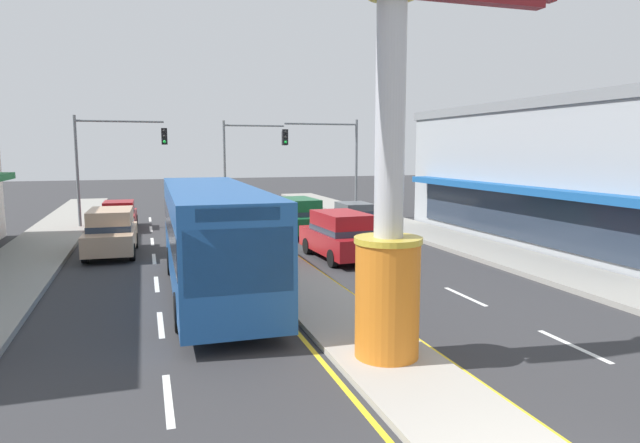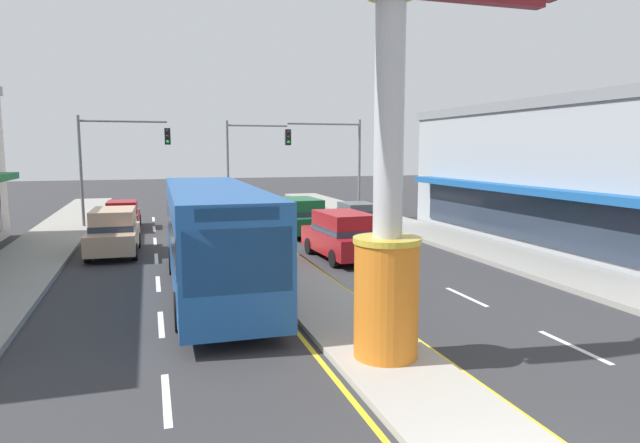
{
  "view_description": "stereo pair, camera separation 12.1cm",
  "coord_description": "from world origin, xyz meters",
  "px_view_note": "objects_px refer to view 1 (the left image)",
  "views": [
    {
      "loc": [
        -4.64,
        -4.82,
        4.38
      ],
      "look_at": [
        -0.53,
        8.09,
        2.6
      ],
      "focal_mm": 31.03,
      "sensor_mm": 36.0,
      "label": 1
    },
    {
      "loc": [
        -4.52,
        -4.86,
        4.38
      ],
      "look_at": [
        -0.53,
        8.09,
        2.6
      ],
      "focal_mm": 31.03,
      "sensor_mm": 36.0,
      "label": 2
    }
  ],
  "objects_px": {
    "district_sign": "(390,150)",
    "traffic_light_right_side": "(330,151)",
    "suv_far_right_lane": "(111,231)",
    "bus_near_right_lane": "(212,232)",
    "storefront_right": "(602,174)",
    "traffic_light_left_side": "(111,152)",
    "traffic_light_median_far": "(247,152)",
    "suv_kerb_right": "(297,216)",
    "sedan_mid_left_lane": "(119,215)",
    "suv_far_left_oncoming": "(340,235)",
    "sedan_near_left_lane": "(354,216)"
  },
  "relations": [
    {
      "from": "suv_far_right_lane",
      "to": "traffic_light_right_side",
      "type": "bearing_deg",
      "value": 33.49
    },
    {
      "from": "storefront_right",
      "to": "bus_near_right_lane",
      "type": "relative_size",
      "value": 1.67
    },
    {
      "from": "storefront_right",
      "to": "sedan_mid_left_lane",
      "type": "bearing_deg",
      "value": 151.19
    },
    {
      "from": "storefront_right",
      "to": "suv_far_right_lane",
      "type": "relative_size",
      "value": 4.04
    },
    {
      "from": "district_sign",
      "to": "traffic_light_right_side",
      "type": "distance_m",
      "value": 23.27
    },
    {
      "from": "suv_far_right_lane",
      "to": "suv_kerb_right",
      "type": "bearing_deg",
      "value": 17.69
    },
    {
      "from": "suv_far_right_lane",
      "to": "sedan_near_left_lane",
      "type": "height_order",
      "value": "suv_far_right_lane"
    },
    {
      "from": "traffic_light_right_side",
      "to": "suv_kerb_right",
      "type": "height_order",
      "value": "traffic_light_right_side"
    },
    {
      "from": "traffic_light_left_side",
      "to": "suv_kerb_right",
      "type": "height_order",
      "value": "traffic_light_left_side"
    },
    {
      "from": "suv_far_right_lane",
      "to": "sedan_near_left_lane",
      "type": "bearing_deg",
      "value": 15.23
    },
    {
      "from": "traffic_light_median_far",
      "to": "suv_far_left_oncoming",
      "type": "xyz_separation_m",
      "value": [
        0.89,
        -15.5,
        -3.21
      ]
    },
    {
      "from": "traffic_light_median_far",
      "to": "sedan_mid_left_lane",
      "type": "bearing_deg",
      "value": -153.86
    },
    {
      "from": "suv_far_left_oncoming",
      "to": "district_sign",
      "type": "bearing_deg",
      "value": -104.68
    },
    {
      "from": "traffic_light_right_side",
      "to": "bus_near_right_lane",
      "type": "bearing_deg",
      "value": -120.1
    },
    {
      "from": "district_sign",
      "to": "sedan_near_left_lane",
      "type": "relative_size",
      "value": 2.02
    },
    {
      "from": "sedan_near_left_lane",
      "to": "storefront_right",
      "type": "bearing_deg",
      "value": -37.51
    },
    {
      "from": "storefront_right",
      "to": "suv_kerb_right",
      "type": "xyz_separation_m",
      "value": [
        -12.72,
        6.74,
        -2.27
      ]
    },
    {
      "from": "storefront_right",
      "to": "suv_far_right_lane",
      "type": "bearing_deg",
      "value": 169.59
    },
    {
      "from": "district_sign",
      "to": "suv_far_right_lane",
      "type": "distance_m",
      "value": 15.81
    },
    {
      "from": "sedan_near_left_lane",
      "to": "sedan_mid_left_lane",
      "type": "height_order",
      "value": "same"
    },
    {
      "from": "traffic_light_right_side",
      "to": "traffic_light_median_far",
      "type": "xyz_separation_m",
      "value": [
        -4.47,
        3.57,
        -0.05
      ]
    },
    {
      "from": "district_sign",
      "to": "sedan_near_left_lane",
      "type": "height_order",
      "value": "district_sign"
    },
    {
      "from": "district_sign",
      "to": "traffic_light_median_far",
      "type": "bearing_deg",
      "value": 85.92
    },
    {
      "from": "suv_far_left_oncoming",
      "to": "suv_kerb_right",
      "type": "xyz_separation_m",
      "value": [
        -0.0,
        6.56,
        0.0
      ]
    },
    {
      "from": "traffic_light_median_far",
      "to": "sedan_near_left_lane",
      "type": "bearing_deg",
      "value": -63.68
    },
    {
      "from": "storefront_right",
      "to": "sedan_near_left_lane",
      "type": "height_order",
      "value": "storefront_right"
    },
    {
      "from": "storefront_right",
      "to": "suv_kerb_right",
      "type": "relative_size",
      "value": 4.03
    },
    {
      "from": "district_sign",
      "to": "storefront_right",
      "type": "bearing_deg",
      "value": 33.61
    },
    {
      "from": "traffic_light_right_side",
      "to": "suv_far_right_lane",
      "type": "xyz_separation_m",
      "value": [
        -12.36,
        -8.17,
        -3.26
      ]
    },
    {
      "from": "storefront_right",
      "to": "traffic_light_left_side",
      "type": "height_order",
      "value": "storefront_right"
    },
    {
      "from": "suv_far_right_lane",
      "to": "suv_far_left_oncoming",
      "type": "xyz_separation_m",
      "value": [
        8.78,
        -3.76,
        0.0
      ]
    },
    {
      "from": "traffic_light_left_side",
      "to": "suv_kerb_right",
      "type": "bearing_deg",
      "value": -31.52
    },
    {
      "from": "suv_far_right_lane",
      "to": "traffic_light_median_far",
      "type": "bearing_deg",
      "value": 56.11
    },
    {
      "from": "suv_far_right_lane",
      "to": "traffic_light_left_side",
      "type": "bearing_deg",
      "value": 91.97
    },
    {
      "from": "bus_near_right_lane",
      "to": "suv_kerb_right",
      "type": "height_order",
      "value": "bus_near_right_lane"
    },
    {
      "from": "traffic_light_left_side",
      "to": "district_sign",
      "type": "bearing_deg",
      "value": -74.35
    },
    {
      "from": "traffic_light_right_side",
      "to": "suv_far_right_lane",
      "type": "bearing_deg",
      "value": -146.51
    },
    {
      "from": "traffic_light_right_side",
      "to": "sedan_mid_left_lane",
      "type": "bearing_deg",
      "value": -178.6
    },
    {
      "from": "storefront_right",
      "to": "bus_near_right_lane",
      "type": "distance_m",
      "value": 18.58
    },
    {
      "from": "district_sign",
      "to": "traffic_light_median_far",
      "type": "height_order",
      "value": "district_sign"
    },
    {
      "from": "sedan_mid_left_lane",
      "to": "traffic_light_median_far",
      "type": "bearing_deg",
      "value": 26.14
    },
    {
      "from": "traffic_light_median_far",
      "to": "suv_kerb_right",
      "type": "distance_m",
      "value": 9.55
    },
    {
      "from": "suv_far_left_oncoming",
      "to": "traffic_light_left_side",
      "type": "bearing_deg",
      "value": 126.8
    },
    {
      "from": "district_sign",
      "to": "bus_near_right_lane",
      "type": "height_order",
      "value": "district_sign"
    },
    {
      "from": "sedan_near_left_lane",
      "to": "sedan_mid_left_lane",
      "type": "bearing_deg",
      "value": 159.2
    },
    {
      "from": "bus_near_right_lane",
      "to": "sedan_mid_left_lane",
      "type": "distance_m",
      "value": 15.71
    },
    {
      "from": "district_sign",
      "to": "traffic_light_right_side",
      "type": "bearing_deg",
      "value": 74.23
    },
    {
      "from": "sedan_mid_left_lane",
      "to": "district_sign",
      "type": "bearing_deg",
      "value": -74.72
    },
    {
      "from": "district_sign",
      "to": "traffic_light_left_side",
      "type": "height_order",
      "value": "district_sign"
    },
    {
      "from": "sedan_mid_left_lane",
      "to": "suv_far_left_oncoming",
      "type": "xyz_separation_m",
      "value": [
        8.78,
        -11.63,
        0.2
      ]
    }
  ]
}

